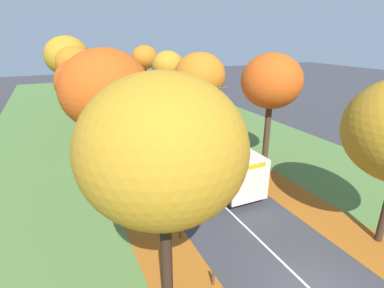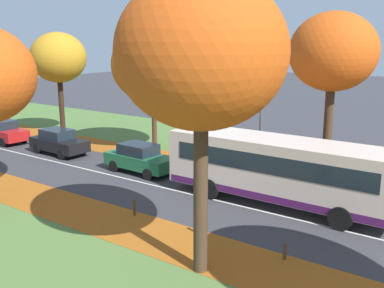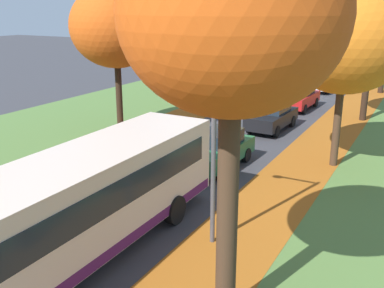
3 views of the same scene
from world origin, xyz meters
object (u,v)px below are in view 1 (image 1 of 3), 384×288
(tree_right_far, at_px, (168,66))
(tree_left_distant, at_px, (67,56))
(bus, at_px, (210,153))
(bollard_sixth, at_px, (132,160))
(car_black_following, at_px, (150,115))
(bollard_fifth, at_px, (143,177))
(car_red_third_in_line, at_px, (135,105))
(car_white_fourth_in_line, at_px, (121,95))
(car_grey_trailing, at_px, (113,89))
(tree_left_nearest, at_px, (163,150))
(car_green_lead, at_px, (171,132))
(tree_right_distant, at_px, (145,58))
(tree_right_near, at_px, (272,82))
(tree_left_mid, at_px, (83,82))
(bollard_second, at_px, (213,278))
(tree_left_near, at_px, (106,91))
(streetlamp_right, at_px, (224,115))
(bollard_third, at_px, (180,233))
(tree_right_mid, at_px, (200,76))
(tree_left_far, at_px, (74,63))

(tree_right_far, bearing_deg, tree_left_distant, 137.28)
(tree_right_far, xyz_separation_m, bus, (-4.44, -20.30, -4.20))
(bollard_sixth, relative_size, car_black_following, 0.17)
(bollard_fifth, bearing_deg, bollard_sixth, 89.88)
(car_red_third_in_line, distance_m, car_white_fourth_in_line, 7.57)
(car_red_third_in_line, distance_m, car_grey_trailing, 14.09)
(tree_left_nearest, height_order, tree_left_distant, tree_left_distant)
(tree_left_distant, distance_m, car_green_lead, 24.51)
(car_red_third_in_line, bearing_deg, tree_right_far, -15.98)
(tree_right_distant, distance_m, bollard_fifth, 31.47)
(tree_right_near, xyz_separation_m, tree_right_far, (-0.11, 20.87, -0.72))
(tree_right_distant, bearing_deg, bollard_fifth, -107.01)
(tree_right_distant, height_order, car_white_fourth_in_line, tree_right_distant)
(tree_left_mid, height_order, bollard_second, tree_left_mid)
(tree_left_near, bearing_deg, bus, 4.37)
(tree_right_distant, distance_m, car_black_following, 16.53)
(bollard_sixth, distance_m, streetlamp_right, 8.21)
(tree_left_near, relative_size, bollard_third, 16.11)
(car_red_third_in_line, bearing_deg, tree_right_mid, -66.83)
(car_red_third_in_line, bearing_deg, streetlamp_right, -82.90)
(tree_right_near, xyz_separation_m, bus, (-4.55, 0.56, -4.91))
(car_black_following, bearing_deg, tree_left_mid, -148.97)
(car_black_following, bearing_deg, tree_right_distant, 74.79)
(bollard_fifth, bearing_deg, tree_right_far, 64.61)
(bus, distance_m, car_grey_trailing, 35.65)
(tree_left_near, xyz_separation_m, tree_left_distant, (-0.20, 31.55, -0.06))
(tree_left_mid, bearing_deg, car_red_third_in_line, 55.46)
(streetlamp_right, bearing_deg, car_white_fourth_in_line, 95.64)
(tree_left_distant, relative_size, car_grey_trailing, 2.27)
(tree_right_far, xyz_separation_m, bollard_fifth, (-9.18, -19.35, -5.53))
(tree_right_mid, distance_m, car_grey_trailing, 25.49)
(tree_right_near, bearing_deg, bollard_sixth, 152.06)
(car_black_following, bearing_deg, car_green_lead, -90.42)
(car_grey_trailing, bearing_deg, bollard_sixth, -98.36)
(tree_right_distant, xyz_separation_m, car_grey_trailing, (-4.44, 5.12, -5.46))
(tree_left_distant, xyz_separation_m, tree_right_near, (11.71, -31.58, -0.17))
(car_green_lead, bearing_deg, streetlamp_right, -68.97)
(tree_left_mid, bearing_deg, tree_right_distant, 59.55)
(bollard_sixth, bearing_deg, car_green_lead, 39.55)
(bollard_third, height_order, bollard_fifth, bollard_fifth)
(tree_left_nearest, bearing_deg, streetlamp_right, 52.18)
(tree_left_nearest, xyz_separation_m, bollard_sixth, (2.07, 13.94, -6.12))
(tree_right_near, bearing_deg, tree_right_far, 90.31)
(tree_right_mid, bearing_deg, tree_left_distant, 120.46)
(tree_left_nearest, xyz_separation_m, tree_left_far, (-0.19, 29.95, 0.17))
(bollard_second, height_order, bollard_sixth, bollard_sixth)
(tree_right_mid, relative_size, car_white_fourth_in_line, 1.90)
(car_red_third_in_line, xyz_separation_m, car_white_fourth_in_line, (-0.25, 7.57, 0.00))
(bollard_third, xyz_separation_m, car_white_fourth_in_line, (4.60, 34.97, 0.53))
(tree_right_far, height_order, bollard_sixth, tree_right_far)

